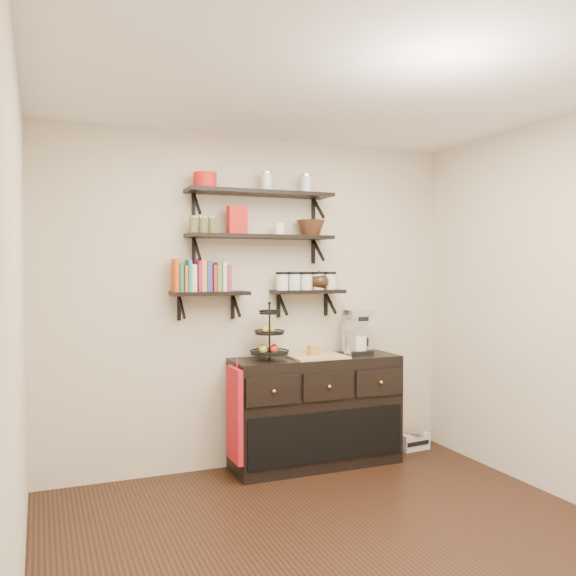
{
  "coord_description": "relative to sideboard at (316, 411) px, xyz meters",
  "views": [
    {
      "loc": [
        -1.66,
        -3.01,
        1.64
      ],
      "look_at": [
        0.05,
        1.15,
        1.49
      ],
      "focal_mm": 38.0,
      "sensor_mm": 36.0,
      "label": 1
    }
  ],
  "objects": [
    {
      "name": "candle",
      "position": [
        -0.02,
        0.0,
        0.5
      ],
      "size": [
        0.08,
        0.08,
        0.08
      ],
      "primitive_type": "cube",
      "color": "#A36E25",
      "rests_on": "sideboard"
    },
    {
      "name": "red_pot",
      "position": [
        -0.9,
        0.1,
        1.86
      ],
      "size": [
        0.18,
        0.18,
        0.12
      ],
      "primitive_type": "cylinder",
      "color": "red",
      "rests_on": "shelf_top"
    },
    {
      "name": "sideboard",
      "position": [
        0.0,
        0.0,
        0.0
      ],
      "size": [
        1.4,
        0.5,
        0.92
      ],
      "color": "black",
      "rests_on": "floor"
    },
    {
      "name": "floor",
      "position": [
        -0.44,
        -1.51,
        -0.45
      ],
      "size": [
        3.5,
        3.5,
        0.0
      ],
      "primitive_type": "plane",
      "color": "black",
      "rests_on": "ground"
    },
    {
      "name": "shelf_low_left",
      "position": [
        -0.86,
        0.12,
        0.98
      ],
      "size": [
        0.6,
        0.25,
        0.23
      ],
      "color": "black",
      "rests_on": "back_wall"
    },
    {
      "name": "glass_canisters",
      "position": [
        -0.03,
        0.12,
        1.06
      ],
      "size": [
        0.54,
        0.1,
        0.13
      ],
      "color": "silver",
      "rests_on": "shelf_low_right"
    },
    {
      "name": "shelf_mid",
      "position": [
        -0.44,
        0.1,
        1.43
      ],
      "size": [
        1.2,
        0.27,
        0.23
      ],
      "color": "black",
      "rests_on": "back_wall"
    },
    {
      "name": "thermal_carafe",
      "position": [
        0.31,
        -0.02,
        0.56
      ],
      "size": [
        0.11,
        0.11,
        0.22
      ],
      "primitive_type": "cylinder",
      "color": "silver",
      "rests_on": "sideboard"
    },
    {
      "name": "shelf_top",
      "position": [
        -0.44,
        0.1,
        1.78
      ],
      "size": [
        1.2,
        0.27,
        0.23
      ],
      "color": "black",
      "rests_on": "back_wall"
    },
    {
      "name": "teapot",
      "position": [
        0.09,
        0.12,
        1.08
      ],
      "size": [
        0.23,
        0.18,
        0.16
      ],
      "primitive_type": null,
      "rotation": [
        0.0,
        0.0,
        -0.09
      ],
      "color": "black",
      "rests_on": "shelf_low_right"
    },
    {
      "name": "ceiling",
      "position": [
        -0.44,
        -1.51,
        2.25
      ],
      "size": [
        3.5,
        3.5,
        0.02
      ],
      "primitive_type": "cube",
      "color": "white",
      "rests_on": "back_wall"
    },
    {
      "name": "apron",
      "position": [
        -0.73,
        -0.1,
        0.06
      ],
      "size": [
        0.04,
        0.31,
        0.72
      ],
      "primitive_type": "cube",
      "color": "#B11327",
      "rests_on": "sideboard"
    },
    {
      "name": "coffee_maker",
      "position": [
        0.39,
        0.03,
        0.63
      ],
      "size": [
        0.21,
        0.2,
        0.38
      ],
      "rotation": [
        0.0,
        0.0,
        -0.03
      ],
      "color": "black",
      "rests_on": "sideboard"
    },
    {
      "name": "shelf_low_right",
      "position": [
        -0.02,
        0.12,
        0.98
      ],
      "size": [
        0.6,
        0.25,
        0.23
      ],
      "color": "black",
      "rests_on": "back_wall"
    },
    {
      "name": "walnut_bowl",
      "position": [
        -0.0,
        0.1,
        1.51
      ],
      "size": [
        0.24,
        0.24,
        0.13
      ],
      "primitive_type": null,
      "color": "black",
      "rests_on": "shelf_mid"
    },
    {
      "name": "back_wall",
      "position": [
        -0.44,
        0.24,
        0.9
      ],
      "size": [
        3.5,
        0.02,
        2.7
      ],
      "primitive_type": "cube",
      "color": "beige",
      "rests_on": "ground"
    },
    {
      "name": "cookbooks",
      "position": [
        -0.92,
        0.12,
        1.11
      ],
      "size": [
        0.43,
        0.15,
        0.26
      ],
      "color": "#D24518",
      "rests_on": "shelf_low_left"
    },
    {
      "name": "fruit_stand",
      "position": [
        -0.4,
        0.0,
        0.6
      ],
      "size": [
        0.3,
        0.3,
        0.44
      ],
      "rotation": [
        0.0,
        0.0,
        0.03
      ],
      "color": "black",
      "rests_on": "sideboard"
    },
    {
      "name": "recipe_box",
      "position": [
        -0.64,
        0.1,
        1.56
      ],
      "size": [
        0.17,
        0.09,
        0.22
      ],
      "primitive_type": "cube",
      "rotation": [
        0.0,
        0.0,
        0.17
      ],
      "color": "red",
      "rests_on": "shelf_mid"
    },
    {
      "name": "left_wall",
      "position": [
        -2.19,
        -1.51,
        0.9
      ],
      "size": [
        0.02,
        3.5,
        2.7
      ],
      "primitive_type": "cube",
      "color": "beige",
      "rests_on": "ground"
    },
    {
      "name": "ramekins",
      "position": [
        -0.28,
        0.1,
        1.5
      ],
      "size": [
        0.09,
        0.09,
        0.1
      ],
      "primitive_type": "cylinder",
      "color": "white",
      "rests_on": "shelf_mid"
    },
    {
      "name": "radio",
      "position": [
        1.0,
        0.06,
        -0.37
      ],
      "size": [
        0.28,
        0.2,
        0.16
      ],
      "rotation": [
        0.0,
        0.0,
        0.1
      ],
      "color": "silver",
      "rests_on": "floor"
    }
  ]
}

